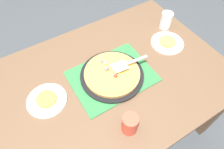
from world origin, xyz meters
name	(u,v)px	position (x,y,z in m)	size (l,w,h in m)	color
ground_plane	(112,125)	(0.00, 0.00, 0.00)	(8.00, 8.00, 0.00)	#3D4247
dining_table	(112,86)	(0.00, 0.00, 0.64)	(1.40, 1.00, 0.75)	brown
placemat	(112,76)	(0.00, 0.00, 0.75)	(0.48, 0.36, 0.01)	#2D753D
pizza_pan	(112,75)	(0.00, 0.00, 0.76)	(0.38, 0.38, 0.01)	black
pizza	(112,73)	(0.00, 0.00, 0.78)	(0.33, 0.33, 0.05)	tan
plate_near_left	(167,43)	(-0.47, -0.04, 0.76)	(0.22, 0.22, 0.01)	white
plate_far_right	(47,100)	(0.39, -0.05, 0.76)	(0.22, 0.22, 0.01)	white
served_slice_left	(168,42)	(-0.47, -0.04, 0.77)	(0.11, 0.11, 0.02)	#EAB747
served_slice_right	(46,99)	(0.39, -0.05, 0.77)	(0.11, 0.11, 0.02)	gold
cup_near	(166,21)	(-0.56, -0.18, 0.81)	(0.08, 0.08, 0.12)	white
cup_far	(130,124)	(0.10, 0.32, 0.81)	(0.08, 0.08, 0.12)	#E04C38
pizza_server	(127,64)	(-0.10, 0.01, 0.82)	(0.23, 0.08, 0.01)	silver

